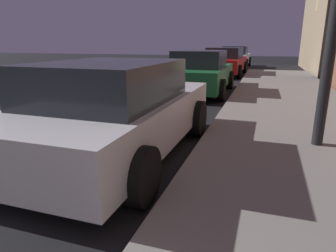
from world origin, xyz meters
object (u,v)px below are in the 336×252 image
object	(u,v)px
car_silver	(116,110)
car_red	(225,61)
car_green	(200,73)
car_white	(235,57)

from	to	relation	value
car_silver	car_red	bearing A→B (deg)	90.00
car_red	car_silver	bearing A→B (deg)	-90.00
car_silver	car_green	size ratio (longest dim) A/B	1.00
car_white	car_silver	bearing A→B (deg)	-90.00
car_silver	car_white	xyz separation A→B (m)	(-0.00, 17.86, -0.01)
car_green	car_white	size ratio (longest dim) A/B	0.95
car_silver	car_red	xyz separation A→B (m)	(0.00, 12.29, 0.01)
car_green	car_white	bearing A→B (deg)	90.01
car_green	car_red	bearing A→B (deg)	90.00
car_red	car_white	bearing A→B (deg)	90.01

